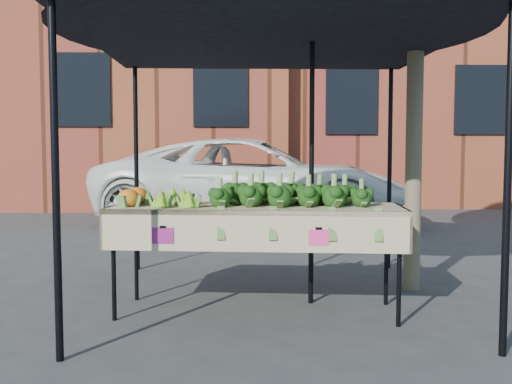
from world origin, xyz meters
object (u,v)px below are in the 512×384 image
vehicle (254,68)px  canopy (271,149)px  table (257,259)px  street_tree (416,54)px

vehicle → canopy: bearing=-170.5°
canopy → vehicle: vehicle is taller
vehicle → table: bearing=-171.9°
canopy → vehicle: size_ratio=0.55×
vehicle → street_tree: 5.36m
canopy → street_tree: 1.71m
table → street_tree: size_ratio=0.54×
street_tree → table: bearing=-154.0°
street_tree → vehicle: bearing=105.2°
table → street_tree: bearing=26.0°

